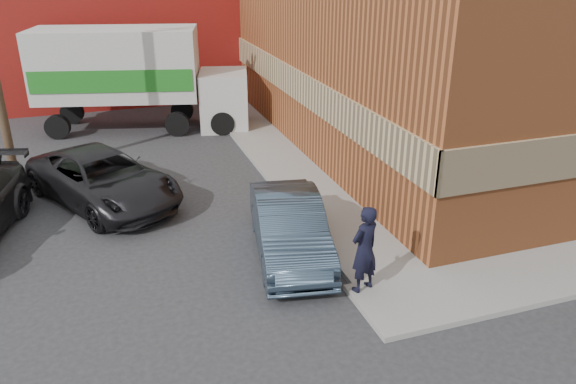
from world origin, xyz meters
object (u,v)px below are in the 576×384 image
object	(u,v)px
brick_building	(477,1)
man	(364,249)
sedan	(289,227)
warehouse	(63,33)
suv_a	(103,179)
box_truck	(138,72)

from	to	relation	value
brick_building	man	size ratio (longest dim) A/B	10.06
brick_building	sedan	world-z (taller)	brick_building
warehouse	suv_a	world-z (taller)	warehouse
warehouse	sedan	bearing A→B (deg)	-74.86
sedan	box_truck	bearing A→B (deg)	111.76
man	box_truck	size ratio (longest dim) A/B	0.23
suv_a	box_truck	size ratio (longest dim) A/B	0.64
box_truck	warehouse	bearing A→B (deg)	124.59
warehouse	suv_a	size ratio (longest dim) A/B	3.21
brick_building	box_truck	xyz separation A→B (m)	(-11.78, 3.78, -2.50)
man	box_truck	bearing A→B (deg)	-97.14
warehouse	box_truck	size ratio (longest dim) A/B	2.04
man	sedan	bearing A→B (deg)	-87.11
warehouse	man	distance (m)	21.14
suv_a	box_truck	bearing A→B (deg)	48.58
brick_building	warehouse	bearing A→B (deg)	142.80
man	suv_a	distance (m)	7.87
man	box_truck	xyz separation A→B (m)	(-3.08, 13.02, 1.16)
sedan	box_truck	xyz separation A→B (m)	(-2.22, 11.02, 1.49)
sedan	warehouse	bearing A→B (deg)	115.51
man	sedan	xyz separation A→B (m)	(-0.86, 2.00, -0.34)
warehouse	box_truck	world-z (taller)	warehouse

